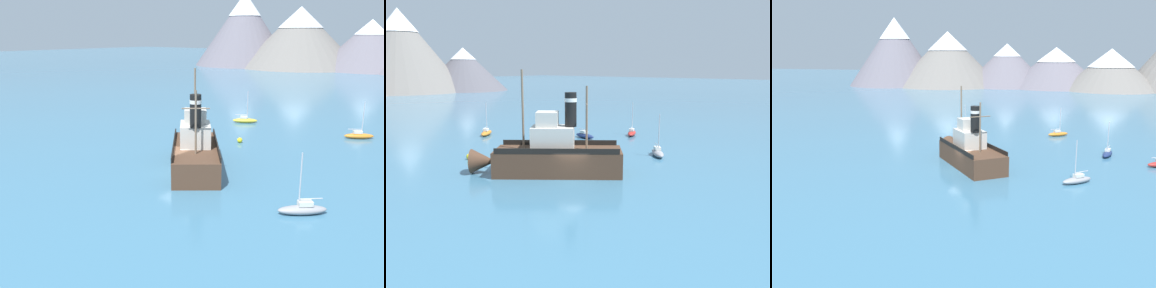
% 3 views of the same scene
% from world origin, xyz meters
% --- Properties ---
extents(ground_plane, '(600.00, 600.00, 0.00)m').
position_xyz_m(ground_plane, '(0.00, 0.00, 0.00)').
color(ground_plane, teal).
extents(old_tugboat, '(11.60, 13.37, 9.90)m').
position_xyz_m(old_tugboat, '(0.33, 2.94, 1.83)').
color(old_tugboat, '#4C3323').
rests_on(old_tugboat, ground).
extents(sailboat_red, '(3.91, 2.62, 4.90)m').
position_xyz_m(sailboat_red, '(23.87, 8.84, 0.43)').
color(sailboat_red, '#B22823').
rests_on(sailboat_red, ground).
extents(sailboat_navy, '(1.94, 3.95, 4.90)m').
position_xyz_m(sailboat_navy, '(17.58, 12.80, 0.43)').
color(sailboat_navy, navy).
rests_on(sailboat_navy, ground).
extents(sailboat_grey, '(3.56, 3.35, 4.90)m').
position_xyz_m(sailboat_grey, '(13.77, -1.05, 0.43)').
color(sailboat_grey, gray).
rests_on(sailboat_grey, ground).
extents(sailboat_orange, '(3.75, 3.08, 4.90)m').
position_xyz_m(sailboat_orange, '(10.04, 25.60, 0.43)').
color(sailboat_orange, orange).
rests_on(sailboat_orange, ground).
extents(mooring_buoy, '(0.66, 0.66, 0.66)m').
position_xyz_m(mooring_buoy, '(-1.18, 14.12, 0.33)').
color(mooring_buoy, yellow).
rests_on(mooring_buoy, ground).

